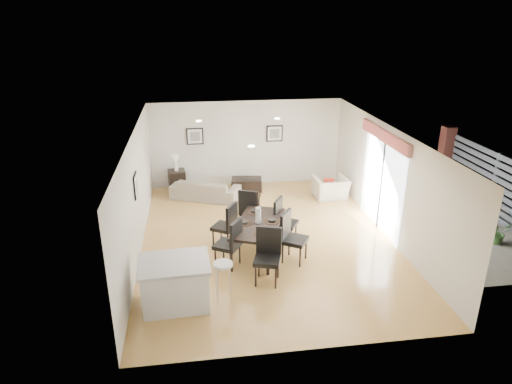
{
  "coord_description": "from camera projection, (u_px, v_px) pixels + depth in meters",
  "views": [
    {
      "loc": [
        -1.67,
        -9.88,
        5.18
      ],
      "look_at": [
        -0.2,
        0.4,
        1.11
      ],
      "focal_mm": 32.0,
      "sensor_mm": 36.0,
      "label": 1
    }
  ],
  "objects": [
    {
      "name": "dining_chair_wnear",
      "position": [
        231.0,
        241.0,
        9.79
      ],
      "size": [
        0.7,
        0.7,
        1.13
      ],
      "rotation": [
        0.0,
        0.0,
        -2.11
      ],
      "color": "black",
      "rests_on": "ground"
    },
    {
      "name": "framed_print_back_left",
      "position": [
        195.0,
        136.0,
        14.06
      ],
      "size": [
        0.52,
        0.04,
        0.52
      ],
      "color": "black",
      "rests_on": "wall_back"
    },
    {
      "name": "courtyard_plant_a",
      "position": [
        498.0,
        232.0,
        10.94
      ],
      "size": [
        0.53,
        0.47,
        0.58
      ],
      "primitive_type": "imported",
      "rotation": [
        0.0,
        0.0,
        -0.02
      ],
      "color": "#2F5524",
      "rests_on": "ground"
    },
    {
      "name": "wall_right",
      "position": [
        388.0,
        182.0,
        11.12
      ],
      "size": [
        0.04,
        8.0,
        2.7
      ],
      "primitive_type": "cube",
      "color": "silver",
      "rests_on": "ground"
    },
    {
      "name": "courtyard",
      "position": [
        483.0,
        180.0,
        12.49
      ],
      "size": [
        6.0,
        6.0,
        2.0
      ],
      "color": "gray",
      "rests_on": "ground"
    },
    {
      "name": "armchair",
      "position": [
        330.0,
        188.0,
        13.64
      ],
      "size": [
        1.03,
        0.91,
        0.63
      ],
      "primitive_type": "imported",
      "rotation": [
        0.0,
        0.0,
        3.2
      ],
      "color": "beige",
      "rests_on": "ground"
    },
    {
      "name": "dining_chair_wfar",
      "position": [
        228.0,
        223.0,
        10.65
      ],
      "size": [
        0.68,
        0.68,
        1.1
      ],
      "rotation": [
        0.0,
        0.0,
        -2.14
      ],
      "color": "black",
      "rests_on": "ground"
    },
    {
      "name": "sliding_door",
      "position": [
        383.0,
        166.0,
        11.28
      ],
      "size": [
        0.12,
        2.7,
        2.57
      ],
      "color": "white",
      "rests_on": "wall_right"
    },
    {
      "name": "table_lamp",
      "position": [
        176.0,
        160.0,
        13.92
      ],
      "size": [
        0.27,
        0.27,
        0.51
      ],
      "color": "white",
      "rests_on": "side_table"
    },
    {
      "name": "side_table",
      "position": [
        177.0,
        181.0,
        14.17
      ],
      "size": [
        0.57,
        0.57,
        0.67
      ],
      "primitive_type": "cube",
      "rotation": [
        0.0,
        0.0,
        0.13
      ],
      "color": "black",
      "rests_on": "ground"
    },
    {
      "name": "ground",
      "position": [
        266.0,
        239.0,
        11.22
      ],
      "size": [
        8.0,
        8.0,
        0.0
      ],
      "primitive_type": "plane",
      "color": "tan",
      "rests_on": "ground"
    },
    {
      "name": "vase",
      "position": [
        258.0,
        210.0,
        10.18
      ],
      "size": [
        1.0,
        1.53,
        0.78
      ],
      "color": "white",
      "rests_on": "dining_table"
    },
    {
      "name": "framed_print_back_right",
      "position": [
        275.0,
        133.0,
        14.39
      ],
      "size": [
        0.52,
        0.04,
        0.52
      ],
      "color": "black",
      "rests_on": "wall_back"
    },
    {
      "name": "dining_chair_enear",
      "position": [
        291.0,
        234.0,
        10.05
      ],
      "size": [
        0.72,
        0.72,
        1.15
      ],
      "rotation": [
        0.0,
        0.0,
        1.0
      ],
      "color": "black",
      "rests_on": "ground"
    },
    {
      "name": "bar_stool",
      "position": [
        223.0,
        268.0,
        8.59
      ],
      "size": [
        0.37,
        0.37,
        0.82
      ],
      "color": "silver",
      "rests_on": "ground"
    },
    {
      "name": "courtyard_plant_b",
      "position": [
        461.0,
        202.0,
        12.59
      ],
      "size": [
        0.45,
        0.45,
        0.65
      ],
      "primitive_type": "imported",
      "rotation": [
        0.0,
        0.0,
        0.25
      ],
      "color": "#2F5524",
      "rests_on": "ground"
    },
    {
      "name": "ceiling",
      "position": [
        267.0,
        132.0,
        10.23
      ],
      "size": [
        6.0,
        8.0,
        0.02
      ],
      "primitive_type": "cube",
      "color": "white",
      "rests_on": "wall_back"
    },
    {
      "name": "wall_back",
      "position": [
        246.0,
        143.0,
        14.41
      ],
      "size": [
        6.0,
        0.04,
        2.7
      ],
      "primitive_type": "cube",
      "color": "silver",
      "rests_on": "ground"
    },
    {
      "name": "dining_chair_foot",
      "position": [
        250.0,
        208.0,
        11.41
      ],
      "size": [
        0.68,
        0.68,
        1.15
      ],
      "rotation": [
        0.0,
        0.0,
        2.74
      ],
      "color": "black",
      "rests_on": "ground"
    },
    {
      "name": "dining_chair_efar",
      "position": [
        283.0,
        218.0,
        10.92
      ],
      "size": [
        0.67,
        0.67,
        1.09
      ],
      "rotation": [
        0.0,
        0.0,
        1.04
      ],
      "color": "black",
      "rests_on": "ground"
    },
    {
      "name": "dining_chair_head",
      "position": [
        268.0,
        252.0,
        9.29
      ],
      "size": [
        0.65,
        0.65,
        1.16
      ],
      "rotation": [
        0.0,
        0.0,
        -0.3
      ],
      "color": "black",
      "rests_on": "ground"
    },
    {
      "name": "cushion",
      "position": [
        329.0,
        183.0,
        13.48
      ],
      "size": [
        0.3,
        0.12,
        0.29
      ],
      "primitive_type": "cube",
      "rotation": [
        0.0,
        0.0,
        3.04
      ],
      "color": "#AE2416",
      "rests_on": "armchair"
    },
    {
      "name": "wall_front",
      "position": [
        309.0,
        280.0,
        7.04
      ],
      "size": [
        6.0,
        0.04,
        2.7
      ],
      "primitive_type": "cube",
      "color": "silver",
      "rests_on": "ground"
    },
    {
      "name": "sofa",
      "position": [
        205.0,
        189.0,
        13.59
      ],
      "size": [
        2.17,
        1.51,
        0.59
      ],
      "primitive_type": "imported",
      "rotation": [
        0.0,
        0.0,
        2.74
      ],
      "color": "gray",
      "rests_on": "ground"
    },
    {
      "name": "kitchen_island",
      "position": [
        175.0,
        283.0,
        8.56
      ],
      "size": [
        1.36,
        1.07,
        0.92
      ],
      "rotation": [
        0.0,
        0.0,
        0.05
      ],
      "color": "silver",
      "rests_on": "ground"
    },
    {
      "name": "wall_left",
      "position": [
        137.0,
        195.0,
        10.33
      ],
      "size": [
        0.04,
        8.0,
        2.7
      ],
      "primitive_type": "cube",
      "color": "silver",
      "rests_on": "ground"
    },
    {
      "name": "coffee_table",
      "position": [
        247.0,
        184.0,
        14.3
      ],
      "size": [
        1.0,
        0.68,
        0.37
      ],
      "primitive_type": "cube",
      "rotation": [
        0.0,
        0.0,
        -0.14
      ],
      "color": "black",
      "rests_on": "ground"
    },
    {
      "name": "dining_table",
      "position": [
        258.0,
        226.0,
        10.33
      ],
      "size": [
        1.54,
        2.08,
        0.78
      ],
      "rotation": [
        0.0,
        0.0,
        -0.36
      ],
      "color": "black",
      "rests_on": "ground"
    },
    {
      "name": "framed_print_left_wall",
      "position": [
        136.0,
        186.0,
        10.04
      ],
      "size": [
        0.04,
        0.52,
        0.52
      ],
      "rotation": [
        0.0,
        0.0,
        1.57
      ],
      "color": "black",
      "rests_on": "wall_left"
    }
  ]
}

